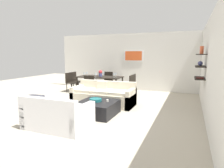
# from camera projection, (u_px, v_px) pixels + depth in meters

# --- Properties ---
(ground_plane) EXTENTS (18.00, 18.00, 0.00)m
(ground_plane) POSITION_uv_depth(u_px,v_px,m) (103.00, 107.00, 6.34)
(ground_plane) COLOR #BCB29E
(back_wall_unit) EXTENTS (8.40, 0.09, 2.70)m
(back_wall_unit) POSITION_uv_depth(u_px,v_px,m) (139.00, 62.00, 9.27)
(back_wall_unit) COLOR silver
(back_wall_unit) RESTS_ON ground
(right_wall_shelf_unit) EXTENTS (0.34, 8.20, 2.70)m
(right_wall_shelf_unit) POSITION_uv_depth(u_px,v_px,m) (207.00, 67.00, 5.57)
(right_wall_shelf_unit) COLOR silver
(right_wall_shelf_unit) RESTS_ON ground
(sofa_beige) EXTENTS (2.11, 0.90, 0.78)m
(sofa_beige) POSITION_uv_depth(u_px,v_px,m) (104.00, 96.00, 6.64)
(sofa_beige) COLOR beige
(sofa_beige) RESTS_ON ground
(loveseat_white) EXTENTS (1.47, 0.90, 0.78)m
(loveseat_white) POSITION_uv_depth(u_px,v_px,m) (57.00, 116.00, 4.50)
(loveseat_white) COLOR white
(loveseat_white) RESTS_ON ground
(coffee_table) EXTENTS (1.04, 1.07, 0.38)m
(coffee_table) POSITION_uv_depth(u_px,v_px,m) (97.00, 108.00, 5.52)
(coffee_table) COLOR black
(coffee_table) RESTS_ON ground
(decorative_bowl) EXTENTS (0.35, 0.35, 0.08)m
(decorative_bowl) POSITION_uv_depth(u_px,v_px,m) (96.00, 100.00, 5.53)
(decorative_bowl) COLOR #19666B
(decorative_bowl) RESTS_ON coffee_table
(candle_jar) EXTENTS (0.07, 0.07, 0.07)m
(candle_jar) POSITION_uv_depth(u_px,v_px,m) (107.00, 101.00, 5.47)
(candle_jar) COLOR silver
(candle_jar) RESTS_ON coffee_table
(dining_table) EXTENTS (1.95, 0.93, 0.75)m
(dining_table) POSITION_uv_depth(u_px,v_px,m) (100.00, 78.00, 8.56)
(dining_table) COLOR black
(dining_table) RESTS_ON ground
(dining_chair_head) EXTENTS (0.44, 0.44, 0.88)m
(dining_chair_head) POSITION_uv_depth(u_px,v_px,m) (108.00, 80.00, 9.38)
(dining_chair_head) COLOR black
(dining_chair_head) RESTS_ON ground
(dining_chair_left_near) EXTENTS (0.44, 0.44, 0.88)m
(dining_chair_left_near) POSITION_uv_depth(u_px,v_px,m) (71.00, 81.00, 8.90)
(dining_chair_left_near) COLOR black
(dining_chair_left_near) RESTS_ON ground
(dining_chair_left_far) EXTENTS (0.44, 0.44, 0.88)m
(dining_chair_left_far) POSITION_uv_depth(u_px,v_px,m) (76.00, 80.00, 9.28)
(dining_chair_left_far) COLOR black
(dining_chair_left_far) RESTS_ON ground
(dining_chair_foot) EXTENTS (0.44, 0.44, 0.88)m
(dining_chair_foot) POSITION_uv_depth(u_px,v_px,m) (91.00, 85.00, 7.78)
(dining_chair_foot) COLOR black
(dining_chair_foot) RESTS_ON ground
(dining_chair_right_near) EXTENTS (0.44, 0.44, 0.88)m
(dining_chair_right_near) POSITION_uv_depth(u_px,v_px,m) (128.00, 84.00, 7.88)
(dining_chair_right_near) COLOR black
(dining_chair_right_near) RESTS_ON ground
(dining_chair_right_far) EXTENTS (0.44, 0.44, 0.88)m
(dining_chair_right_far) POSITION_uv_depth(u_px,v_px,m) (131.00, 83.00, 8.26)
(dining_chair_right_far) COLOR black
(dining_chair_right_far) RESTS_ON ground
(wine_glass_left_near) EXTENTS (0.07, 0.07, 0.16)m
(wine_glass_left_near) POSITION_uv_depth(u_px,v_px,m) (84.00, 73.00, 8.69)
(wine_glass_left_near) COLOR silver
(wine_glass_left_near) RESTS_ON dining_table
(wine_glass_right_far) EXTENTS (0.06, 0.06, 0.18)m
(wine_glass_right_far) POSITION_uv_depth(u_px,v_px,m) (116.00, 74.00, 8.37)
(wine_glass_right_far) COLOR silver
(wine_glass_right_far) RESTS_ON dining_table
(wine_glass_right_near) EXTENTS (0.08, 0.08, 0.16)m
(wine_glass_right_near) POSITION_uv_depth(u_px,v_px,m) (114.00, 74.00, 8.16)
(wine_glass_right_near) COLOR silver
(wine_glass_right_near) RESTS_ON dining_table
(wine_glass_foot) EXTENTS (0.07, 0.07, 0.17)m
(wine_glass_foot) POSITION_uv_depth(u_px,v_px,m) (96.00, 75.00, 8.16)
(wine_glass_foot) COLOR silver
(wine_glass_foot) RESTS_ON dining_table
(wine_glass_head) EXTENTS (0.08, 0.08, 0.15)m
(wine_glass_head) POSITION_uv_depth(u_px,v_px,m) (104.00, 73.00, 8.90)
(wine_glass_head) COLOR silver
(wine_glass_head) RESTS_ON dining_table
(wine_glass_left_far) EXTENTS (0.08, 0.08, 0.16)m
(wine_glass_left_far) POSITION_uv_depth(u_px,v_px,m) (87.00, 73.00, 8.90)
(wine_glass_left_far) COLOR silver
(wine_glass_left_far) RESTS_ON dining_table
(centerpiece_vase) EXTENTS (0.16, 0.16, 0.28)m
(centerpiece_vase) POSITION_uv_depth(u_px,v_px,m) (100.00, 73.00, 8.53)
(centerpiece_vase) COLOR #4C518C
(centerpiece_vase) RESTS_ON dining_table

